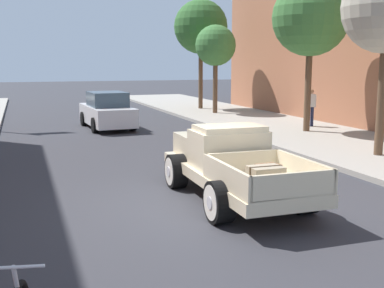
# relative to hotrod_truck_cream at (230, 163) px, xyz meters

# --- Properties ---
(ground_plane) EXTENTS (140.00, 140.00, 0.00)m
(ground_plane) POSITION_rel_hotrod_truck_cream_xyz_m (-0.70, -0.34, -0.75)
(ground_plane) COLOR #333338
(hotrod_truck_cream) EXTENTS (2.25, 4.97, 1.58)m
(hotrod_truck_cream) POSITION_rel_hotrod_truck_cream_xyz_m (0.00, 0.00, 0.00)
(hotrod_truck_cream) COLOR beige
(hotrod_truck_cream) RESTS_ON ground
(car_background_white) EXTENTS (2.05, 4.39, 1.65)m
(car_background_white) POSITION_rel_hotrod_truck_cream_xyz_m (-0.61, 12.09, 0.01)
(car_background_white) COLOR silver
(car_background_white) RESTS_ON ground
(pedestrian_sidewalk_right) EXTENTS (0.53, 0.22, 1.65)m
(pedestrian_sidewalk_right) POSITION_rel_hotrod_truck_cream_xyz_m (7.78, 8.62, 0.33)
(pedestrian_sidewalk_right) COLOR #232847
(pedestrian_sidewalk_right) RESTS_ON sidewalk_right
(street_tree_second) EXTENTS (3.07, 3.07, 6.10)m
(street_tree_second) POSITION_rel_hotrod_truck_cream_xyz_m (6.80, 7.40, 3.94)
(street_tree_second) COLOR brown
(street_tree_second) RESTS_ON sidewalk_right
(street_tree_third) EXTENTS (2.25, 2.25, 4.85)m
(street_tree_third) POSITION_rel_hotrod_truck_cream_xyz_m (6.04, 15.42, 3.09)
(street_tree_third) COLOR brown
(street_tree_third) RESTS_ON sidewalk_right
(street_tree_farthest) EXTENTS (3.24, 3.24, 6.55)m
(street_tree_farthest) POSITION_rel_hotrod_truck_cream_xyz_m (6.21, 18.18, 4.30)
(street_tree_farthest) COLOR brown
(street_tree_farthest) RESTS_ON sidewalk_right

